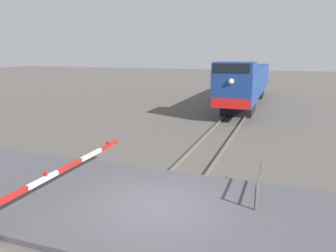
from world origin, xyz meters
The scene contains 7 objects.
ground_plane centered at (0.00, 0.00, 0.00)m, with size 160.00×160.00×0.00m, color #514C47.
rail_track_left centered at (-0.72, 0.00, 0.07)m, with size 0.08×80.00×0.15m, color #59544C.
rail_track_right centered at (0.72, 0.00, 0.07)m, with size 0.08×80.00×0.15m, color #59544C.
road_surface centered at (0.00, 0.00, 0.08)m, with size 36.00×5.80×0.17m, color #47474C.
locomotive centered at (0.00, 21.63, 2.08)m, with size 2.70×18.60×4.05m.
crossing_gate centered at (-3.25, -2.17, 0.77)m, with size 0.36×7.15×1.21m.
guard_railing centered at (2.79, 1.79, 0.61)m, with size 0.08×2.24×0.95m.
Camera 1 is at (3.36, -8.41, 4.73)m, focal length 34.65 mm.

